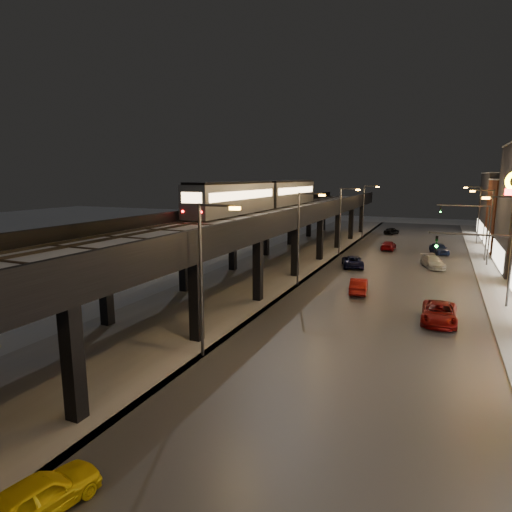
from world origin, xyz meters
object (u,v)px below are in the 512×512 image
(car_onc_dark, at_px, (439,314))
(car_onc_red, at_px, (439,249))
(subway_train, at_px, (265,195))
(car_onc_white, at_px, (433,262))
(car_mid_dark, at_px, (388,246))
(car_far_white, at_px, (391,231))
(car_near_white, at_px, (359,286))
(car_taxi, at_px, (39,497))
(car_mid_silver, at_px, (352,262))

(car_onc_dark, xyz_separation_m, car_onc_red, (-0.31, 30.54, 0.02))
(subway_train, bearing_deg, car_onc_white, 10.40)
(subway_train, relative_size, car_onc_red, 7.92)
(car_mid_dark, relative_size, car_far_white, 1.16)
(subway_train, bearing_deg, car_mid_dark, 46.65)
(car_near_white, relative_size, car_far_white, 1.10)
(subway_train, xyz_separation_m, car_onc_dark, (20.52, -16.78, -7.57))
(car_taxi, bearing_deg, car_near_white, -87.50)
(car_mid_silver, bearing_deg, subway_train, -14.15)
(car_onc_white, distance_m, car_onc_red, 10.17)
(car_taxi, relative_size, car_onc_dark, 0.75)
(car_mid_silver, relative_size, car_onc_dark, 0.94)
(car_taxi, xyz_separation_m, car_onc_white, (10.29, 44.73, 0.02))
(car_far_white, distance_m, car_onc_red, 20.24)
(car_taxi, relative_size, car_onc_white, 0.83)
(car_mid_silver, distance_m, car_onc_dark, 19.59)
(car_far_white, relative_size, car_onc_dark, 0.74)
(subway_train, bearing_deg, car_near_white, -38.43)
(car_near_white, xyz_separation_m, car_onc_red, (6.48, 24.65, 0.04))
(car_near_white, bearing_deg, car_mid_silver, -82.81)
(car_onc_white, bearing_deg, car_mid_silver, -177.65)
(car_mid_silver, bearing_deg, car_taxi, 71.85)
(car_near_white, bearing_deg, car_onc_white, -118.69)
(subway_train, relative_size, car_near_white, 8.15)
(subway_train, relative_size, car_onc_white, 7.33)
(car_onc_dark, bearing_deg, car_onc_red, 90.34)
(subway_train, bearing_deg, car_mid_silver, 1.74)
(car_near_white, height_order, car_onc_dark, car_onc_dark)
(car_near_white, bearing_deg, subway_train, -44.97)
(car_near_white, height_order, car_mid_silver, car_near_white)
(car_mid_silver, relative_size, car_onc_red, 1.13)
(car_near_white, relative_size, car_mid_dark, 0.95)
(car_near_white, distance_m, car_onc_dark, 8.98)
(car_far_white, bearing_deg, car_near_white, 111.94)
(car_far_white, bearing_deg, car_taxi, 107.54)
(car_near_white, bearing_deg, car_far_white, -94.16)
(car_far_white, distance_m, car_onc_dark, 49.76)
(subway_train, relative_size, car_taxi, 8.86)
(car_mid_silver, xyz_separation_m, car_mid_dark, (2.46, 13.92, -0.04))
(car_far_white, bearing_deg, car_mid_dark, 114.37)
(car_mid_dark, bearing_deg, car_onc_white, 121.38)
(car_onc_dark, distance_m, car_onc_white, 20.40)
(car_mid_silver, height_order, car_onc_red, car_onc_red)
(car_onc_white, relative_size, car_onc_red, 1.08)
(subway_train, xyz_separation_m, car_mid_silver, (10.99, 0.33, -7.61))
(car_taxi, height_order, car_onc_red, car_onc_red)
(car_mid_silver, xyz_separation_m, car_far_white, (0.95, 31.90, -0.03))
(car_mid_silver, xyz_separation_m, car_onc_red, (9.22, 13.42, 0.06))
(subway_train, height_order, car_onc_red, subway_train)
(car_mid_silver, height_order, car_onc_white, same)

